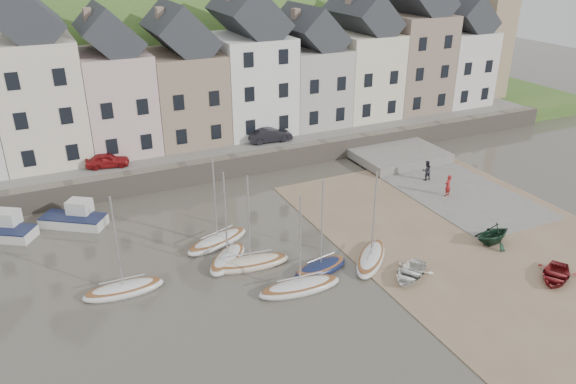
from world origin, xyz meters
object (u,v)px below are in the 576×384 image
rowboat_red (555,275)px  car_left (107,160)px  rowboat_white (410,273)px  rowboat_green (493,234)px  person_dark (426,170)px  sailboat_0 (124,289)px  person_red (448,186)px  car_right (270,135)px

rowboat_red → car_left: car_left is taller
rowboat_white → rowboat_green: bearing=65.7°
car_left → person_dark: bearing=-103.0°
sailboat_0 → person_red: (25.32, 2.32, 0.73)m
rowboat_white → rowboat_red: 8.58m
person_dark → car_left: bearing=-22.1°
sailboat_0 → person_dark: 26.43m
sailboat_0 → rowboat_red: bearing=-22.5°
person_red → car_left: car_left is taller
rowboat_red → sailboat_0: bearing=-144.3°
rowboat_white → person_red: 12.66m
rowboat_white → car_right: car_right is taller
car_left → rowboat_green: bearing=-123.8°
rowboat_green → car_left: bearing=-139.4°
person_red → car_right: car_right is taller
sailboat_0 → rowboat_white: (15.64, -5.82, 0.13)m
person_dark → car_left: size_ratio=0.50×
sailboat_0 → rowboat_white: size_ratio=1.99×
sailboat_0 → person_dark: (25.82, 5.59, 0.70)m
rowboat_white → person_dark: 15.30m
rowboat_white → car_left: 26.00m
rowboat_red → car_right: car_right is taller
car_left → sailboat_0: bearing=-175.7°
person_red → car_right: bearing=-75.5°
sailboat_0 → person_dark: sailboat_0 is taller
car_left → car_right: 14.42m
rowboat_red → car_left: (-21.52, 25.76, 1.80)m
rowboat_green → car_left: (-21.30, 20.91, 1.38)m
rowboat_green → rowboat_white: bearing=-87.1°
person_dark → car_right: (-9.60, 10.53, 1.29)m
rowboat_green → rowboat_red: rowboat_green is taller
car_right → rowboat_red: bearing=-159.9°
rowboat_white → car_right: bearing=146.4°
person_red → rowboat_white: bearing=21.2°
sailboat_0 → rowboat_red: sailboat_0 is taller
person_red → car_left: 27.29m
rowboat_green → car_right: size_ratio=0.71×
sailboat_0 → rowboat_green: sailboat_0 is taller
sailboat_0 → car_left: bearing=83.6°
person_dark → person_red: bearing=82.8°
rowboat_green → car_right: (-6.88, 20.91, 1.46)m
rowboat_red → car_right: bearing=163.6°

